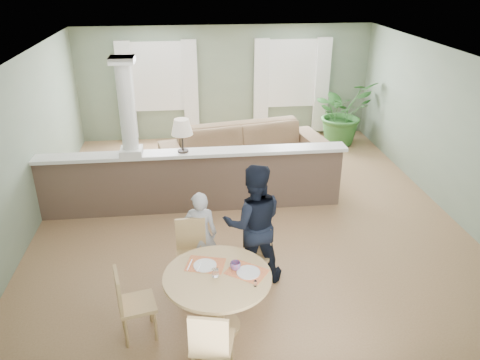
{
  "coord_description": "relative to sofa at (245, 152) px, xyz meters",
  "views": [
    {
      "loc": [
        -0.93,
        -7.17,
        4.0
      ],
      "look_at": [
        -0.22,
        -1.0,
        1.1
      ],
      "focal_mm": 35.0,
      "sensor_mm": 36.0,
      "label": 1
    }
  ],
  "objects": [
    {
      "name": "ground",
      "position": [
        -0.18,
        -1.62,
        -0.49
      ],
      "size": [
        8.0,
        8.0,
        0.0
      ],
      "primitive_type": "plane",
      "color": "#A98259",
      "rests_on": "ground"
    },
    {
      "name": "room_shell",
      "position": [
        -0.21,
        -0.99,
        1.32
      ],
      "size": [
        7.02,
        8.02,
        2.71
      ],
      "color": "gray",
      "rests_on": "ground"
    },
    {
      "name": "pony_wall",
      "position": [
        -1.17,
        -1.42,
        0.22
      ],
      "size": [
        5.32,
        0.38,
        2.7
      ],
      "color": "brown",
      "rests_on": "ground"
    },
    {
      "name": "sofa",
      "position": [
        0.0,
        0.0,
        0.0
      ],
      "size": [
        3.55,
        1.9,
        0.98
      ],
      "primitive_type": "imported",
      "rotation": [
        0.0,
        0.0,
        0.18
      ],
      "color": "#88604A",
      "rests_on": "ground"
    },
    {
      "name": "houseplant",
      "position": [
        2.52,
        1.58,
        0.27
      ],
      "size": [
        1.74,
        1.64,
        1.53
      ],
      "primitive_type": "imported",
      "rotation": [
        0.0,
        0.0,
        0.41
      ],
      "color": "#2E6428",
      "rests_on": "ground"
    },
    {
      "name": "dining_table",
      "position": [
        -0.86,
        -4.41,
        0.11
      ],
      "size": [
        1.25,
        1.25,
        0.85
      ],
      "rotation": [
        0.0,
        0.0,
        -0.28
      ],
      "color": "tan",
      "rests_on": "ground"
    },
    {
      "name": "chair_far_boy",
      "position": [
        -1.16,
        -3.5,
        0.02
      ],
      "size": [
        0.43,
        0.43,
        0.93
      ],
      "rotation": [
        0.0,
        0.0,
        0.02
      ],
      "color": "tan",
      "rests_on": "ground"
    },
    {
      "name": "chair_far_man",
      "position": [
        -0.33,
        -3.64,
        -0.02
      ],
      "size": [
        0.53,
        0.53,
        0.86
      ],
      "rotation": [
        0.0,
        0.0,
        -0.56
      ],
      "color": "tan",
      "rests_on": "ground"
    },
    {
      "name": "chair_near",
      "position": [
        -1.0,
        -5.21,
        0.02
      ],
      "size": [
        0.51,
        0.51,
        0.93
      ],
      "rotation": [
        0.0,
        0.0,
        2.91
      ],
      "color": "tan",
      "rests_on": "ground"
    },
    {
      "name": "chair_side",
      "position": [
        -1.87,
        -4.45,
        0.01
      ],
      "size": [
        0.49,
        0.49,
        0.91
      ],
      "rotation": [
        0.0,
        0.0,
        1.8
      ],
      "color": "tan",
      "rests_on": "ground"
    },
    {
      "name": "child_person",
      "position": [
        -1.03,
        -3.29,
        0.14
      ],
      "size": [
        0.49,
        0.35,
        1.26
      ],
      "primitive_type": "imported",
      "rotation": [
        0.0,
        0.0,
        3.04
      ],
      "color": "#A1A1A6",
      "rests_on": "ground"
    },
    {
      "name": "man_person",
      "position": [
        -0.32,
        -3.46,
        0.36
      ],
      "size": [
        0.84,
        0.66,
        1.69
      ],
      "primitive_type": "imported",
      "rotation": [
        0.0,
        0.0,
        3.12
      ],
      "color": "black",
      "rests_on": "ground"
    }
  ]
}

